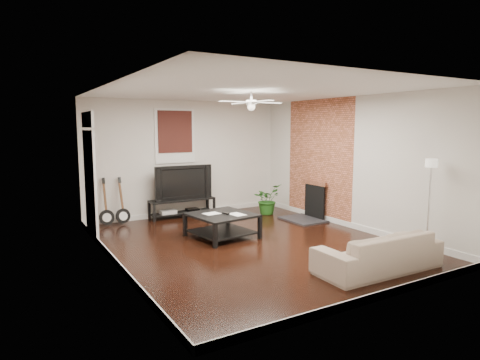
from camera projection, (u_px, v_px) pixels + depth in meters
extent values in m
cube|color=black|center=(251.00, 243.00, 7.68)|extent=(5.00, 6.00, 0.01)
cube|color=white|center=(251.00, 91.00, 7.32)|extent=(5.00, 6.00, 0.01)
cube|color=silver|center=(187.00, 158.00, 10.07)|extent=(5.00, 0.01, 2.80)
cube|color=silver|center=(383.00, 190.00, 4.93)|extent=(5.00, 0.01, 2.80)
cube|color=silver|center=(112.00, 177.00, 6.24)|extent=(0.01, 6.00, 2.80)
cube|color=silver|center=(350.00, 163.00, 8.75)|extent=(0.01, 6.00, 2.80)
cube|color=#9C5232|center=(319.00, 160.00, 9.60)|extent=(0.02, 2.20, 2.80)
cube|color=black|center=(308.00, 200.00, 9.58)|extent=(0.80, 1.10, 0.92)
cube|color=black|center=(175.00, 136.00, 9.82)|extent=(1.00, 0.06, 1.30)
cube|color=white|center=(91.00, 175.00, 7.91)|extent=(0.08, 1.00, 2.50)
cube|color=black|center=(182.00, 208.00, 9.91)|extent=(1.59, 0.42, 0.44)
imported|color=black|center=(182.00, 182.00, 9.85)|extent=(1.42, 0.19, 0.82)
cube|color=black|center=(222.00, 225.00, 8.07)|extent=(1.26, 1.26, 0.47)
imported|color=#C6AB94|center=(378.00, 251.00, 6.19)|extent=(2.04, 0.84, 0.59)
imported|color=#225D1A|center=(267.00, 199.00, 10.21)|extent=(0.86, 0.81, 0.75)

